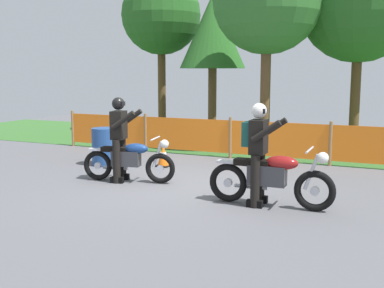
% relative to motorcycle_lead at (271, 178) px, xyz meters
% --- Properties ---
extents(ground, '(24.00, 24.00, 0.02)m').
position_rel_motorcycle_lead_xyz_m(ground, '(-2.12, 0.86, -0.49)').
color(ground, '#5B5B60').
extents(grass_verge, '(24.00, 5.52, 0.01)m').
position_rel_motorcycle_lead_xyz_m(grass_verge, '(-2.12, 6.69, -0.48)').
color(grass_verge, '#386B2D').
rests_on(grass_verge, ground).
extents(barrier_fence, '(9.99, 0.08, 1.05)m').
position_rel_motorcycle_lead_xyz_m(barrier_fence, '(-2.12, 3.93, 0.06)').
color(barrier_fence, olive).
rests_on(barrier_fence, ground).
extents(tree_leftmost, '(2.79, 2.79, 5.56)m').
position_rel_motorcycle_lead_xyz_m(tree_leftmost, '(-6.14, 7.83, 3.66)').
color(tree_leftmost, brown).
rests_on(tree_leftmost, ground).
extents(tree_near_left, '(2.19, 2.19, 4.73)m').
position_rel_motorcycle_lead_xyz_m(tree_near_left, '(-4.07, 7.54, 3.00)').
color(tree_near_left, brown).
rests_on(tree_near_left, ground).
extents(tree_rightmost, '(3.43, 3.43, 5.87)m').
position_rel_motorcycle_lead_xyz_m(tree_rightmost, '(0.56, 6.99, 3.65)').
color(tree_rightmost, brown).
rests_on(tree_rightmost, ground).
extents(motorcycle_lead, '(2.10, 0.62, 0.99)m').
position_rel_motorcycle_lead_xyz_m(motorcycle_lead, '(0.00, 0.00, 0.00)').
color(motorcycle_lead, black).
rests_on(motorcycle_lead, ground).
extents(motorcycle_trailing, '(1.91, 0.63, 0.91)m').
position_rel_motorcycle_lead_xyz_m(motorcycle_trailing, '(-3.05, 0.57, -0.04)').
color(motorcycle_trailing, black).
rests_on(motorcycle_trailing, ground).
extents(rider_lead, '(0.68, 0.55, 1.69)m').
position_rel_motorcycle_lead_xyz_m(rider_lead, '(-0.23, -0.01, 0.47)').
color(rider_lead, black).
rests_on(rider_lead, ground).
extents(rider_trailing, '(0.64, 0.63, 1.69)m').
position_rel_motorcycle_lead_xyz_m(rider_trailing, '(-3.23, 0.53, 0.44)').
color(rider_trailing, black).
rests_on(rider_trailing, ground).
extents(traffic_cone, '(0.32, 0.32, 0.53)m').
position_rel_motorcycle_lead_xyz_m(traffic_cone, '(-3.17, 2.26, -0.22)').
color(traffic_cone, black).
rests_on(traffic_cone, ground).
extents(spare_drum, '(0.58, 0.58, 0.88)m').
position_rel_motorcycle_lead_xyz_m(spare_drum, '(-4.51, 1.83, -0.04)').
color(spare_drum, navy).
rests_on(spare_drum, ground).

